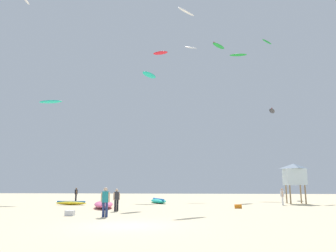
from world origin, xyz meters
TOP-DOWN VIEW (x-y plane):
  - ground_plane at (0.00, 0.00)m, footprint 120.00×120.00m
  - person_foreground at (-2.23, 3.89)m, footprint 0.58×0.39m
  - person_midground at (11.32, 17.00)m, footprint 0.36×0.52m
  - person_left at (-2.70, 8.29)m, footprint 0.43×0.39m
  - person_right at (-11.92, 23.75)m, footprint 0.37×0.43m
  - kite_grounded_near at (-9.08, 15.39)m, footprint 3.24×1.17m
  - kite_grounded_mid at (-1.04, 19.41)m, footprint 2.76×4.33m
  - kite_grounded_far at (-4.67, 11.61)m, footprint 3.00×5.64m
  - lifeguard_tower at (13.37, 19.81)m, footprint 2.30×2.30m
  - cooler_box at (-4.68, 4.57)m, footprint 0.56×0.36m
  - gear_bag at (6.55, 12.24)m, footprint 0.56×0.36m
  - kite_aloft_0 at (10.95, 41.30)m, footprint 3.15×0.90m
  - kite_aloft_1 at (15.02, 35.21)m, footprint 1.61×3.26m
  - kite_aloft_2 at (-2.67, 33.73)m, footprint 2.60×1.23m
  - kite_aloft_3 at (-1.77, 16.89)m, footprint 1.63×2.29m
  - kite_aloft_4 at (14.98, 35.54)m, footprint 2.34×2.48m
  - kite_aloft_5 at (-20.57, 23.22)m, footprint 1.06×2.60m
  - kite_aloft_6 at (-14.75, 21.09)m, footprint 3.07×1.07m
  - kite_aloft_7 at (7.09, 36.93)m, footprint 2.71×3.24m
  - kite_aloft_8 at (2.16, 19.73)m, footprint 2.37×2.60m
  - kite_aloft_9 at (2.21, 38.44)m, footprint 2.37×1.46m

SIDE VIEW (x-z plane):
  - ground_plane at x=0.00m, z-range 0.00..0.00m
  - cooler_box at x=-4.68m, z-range 0.00..0.32m
  - gear_bag at x=6.55m, z-range 0.00..0.32m
  - kite_grounded_near at x=-9.08m, z-range -0.02..0.38m
  - kite_grounded_mid at x=-1.04m, z-range -0.02..0.50m
  - kite_grounded_far at x=-4.67m, z-range -0.01..0.63m
  - person_right at x=-11.92m, z-range 0.13..1.71m
  - person_midground at x=11.32m, z-range 0.13..1.73m
  - person_left at x=-2.70m, z-range 0.14..1.76m
  - person_foreground at x=-2.23m, z-range 0.15..1.89m
  - lifeguard_tower at x=13.37m, z-range 0.98..5.13m
  - kite_aloft_6 at x=-14.75m, z-range 11.85..12.21m
  - kite_aloft_1 at x=15.02m, z-range 13.23..13.80m
  - kite_aloft_3 at x=-1.77m, z-range 13.29..13.78m
  - kite_aloft_8 at x=2.16m, z-range 22.09..22.72m
  - kite_aloft_2 at x=-2.67m, z-range 23.17..23.70m
  - kite_aloft_4 at x=14.98m, z-range 25.12..25.76m
  - kite_aloft_7 at x=7.09m, z-range 25.51..25.92m
  - kite_aloft_0 at x=10.95m, z-range 25.55..25.92m
  - kite_aloft_9 at x=2.21m, z-range 26.09..26.53m
  - kite_aloft_5 at x=-20.57m, z-range 27.31..27.93m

